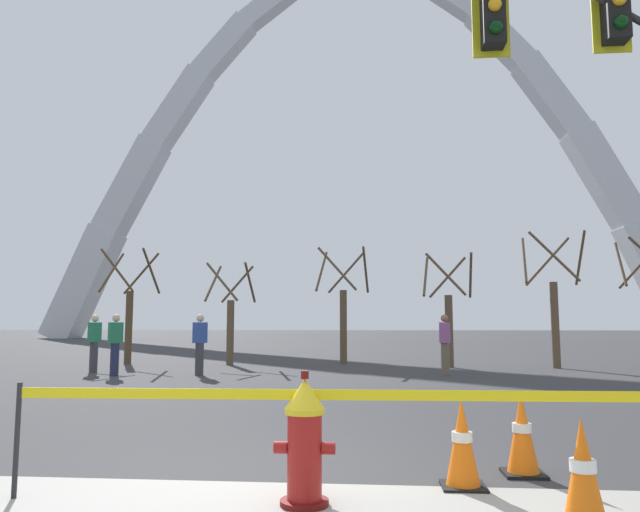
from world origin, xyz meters
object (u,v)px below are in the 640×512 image
(fire_hydrant, at_px, (305,442))
(monument_arch, at_px, (360,160))
(pedestrian_standing_center, at_px, (94,343))
(pedestrian_walking_right, at_px, (115,344))
(pedestrian_near_trees, at_px, (445,344))
(traffic_cone_mid_sidewalk, at_px, (583,474))
(traffic_cone_curb_edge, at_px, (522,434))
(pedestrian_walking_left, at_px, (200,344))
(traffic_cone_by_hydrant, at_px, (462,444))

(fire_hydrant, height_order, monument_arch, monument_arch)
(pedestrian_standing_center, distance_m, pedestrian_walking_right, 1.42)
(pedestrian_standing_center, xyz_separation_m, pedestrian_near_trees, (9.62, -0.00, 0.00))
(traffic_cone_mid_sidewalk, height_order, pedestrian_standing_center, pedestrian_standing_center)
(traffic_cone_curb_edge, bearing_deg, pedestrian_walking_right, 130.16)
(traffic_cone_mid_sidewalk, height_order, pedestrian_walking_right, pedestrian_walking_right)
(traffic_cone_mid_sidewalk, xyz_separation_m, pedestrian_near_trees, (0.53, 11.91, 0.46))
(traffic_cone_mid_sidewalk, xyz_separation_m, pedestrian_walking_left, (-5.91, 11.30, 0.46))
(fire_hydrant, bearing_deg, pedestrian_walking_right, 120.27)
(pedestrian_walking_left, bearing_deg, monument_arch, 84.80)
(fire_hydrant, relative_size, traffic_cone_by_hydrant, 1.36)
(fire_hydrant, height_order, traffic_cone_by_hydrant, fire_hydrant)
(monument_arch, distance_m, pedestrian_walking_right, 42.13)
(fire_hydrant, xyz_separation_m, traffic_cone_curb_edge, (1.85, 1.07, -0.11))
(traffic_cone_curb_edge, xyz_separation_m, pedestrian_walking_left, (-5.87, 9.86, 0.46))
(traffic_cone_mid_sidewalk, distance_m, monument_arch, 52.25)
(traffic_cone_by_hydrant, bearing_deg, pedestrian_walking_right, 126.61)
(fire_hydrant, bearing_deg, traffic_cone_mid_sidewalk, -11.02)
(fire_hydrant, height_order, traffic_cone_curb_edge, fire_hydrant)
(traffic_cone_curb_edge, height_order, pedestrian_standing_center, pedestrian_standing_center)
(traffic_cone_by_hydrant, distance_m, pedestrian_near_trees, 11.03)
(monument_arch, bearing_deg, fire_hydrant, -89.38)
(pedestrian_standing_center, height_order, pedestrian_walking_right, same)
(traffic_cone_curb_edge, xyz_separation_m, pedestrian_standing_center, (-9.05, 10.47, 0.46))
(pedestrian_walking_right, bearing_deg, pedestrian_standing_center, 136.71)
(traffic_cone_curb_edge, relative_size, pedestrian_near_trees, 0.46)
(pedestrian_walking_left, bearing_deg, pedestrian_standing_center, 169.04)
(traffic_cone_curb_edge, relative_size, pedestrian_walking_right, 0.46)
(fire_hydrant, bearing_deg, traffic_cone_curb_edge, 30.13)
(traffic_cone_curb_edge, bearing_deg, monument_arch, 92.82)
(pedestrian_walking_left, bearing_deg, traffic_cone_mid_sidewalk, -62.37)
(pedestrian_walking_right, bearing_deg, traffic_cone_mid_sidewalk, -53.61)
(pedestrian_standing_center, bearing_deg, fire_hydrant, -58.04)
(traffic_cone_curb_edge, bearing_deg, pedestrian_walking_left, 120.77)
(traffic_cone_curb_edge, bearing_deg, fire_hydrant, -149.87)
(monument_arch, bearing_deg, pedestrian_near_trees, -85.53)
(pedestrian_walking_left, distance_m, pedestrian_walking_right, 2.18)
(pedestrian_walking_left, height_order, pedestrian_walking_right, same)
(pedestrian_walking_left, xyz_separation_m, pedestrian_walking_right, (-2.15, -0.36, 0.00))
(traffic_cone_mid_sidewalk, distance_m, pedestrian_walking_right, 13.60)
(traffic_cone_by_hydrant, bearing_deg, pedestrian_near_trees, 83.90)
(pedestrian_standing_center, bearing_deg, traffic_cone_by_hydrant, -52.36)
(monument_arch, distance_m, pedestrian_walking_left, 41.56)
(pedestrian_near_trees, bearing_deg, pedestrian_walking_right, -173.56)
(traffic_cone_by_hydrant, bearing_deg, pedestrian_standing_center, 127.64)
(traffic_cone_mid_sidewalk, height_order, monument_arch, monument_arch)
(monument_arch, height_order, pedestrian_standing_center, monument_arch)
(pedestrian_walking_left, bearing_deg, traffic_cone_curb_edge, -59.23)
(pedestrian_walking_left, bearing_deg, fire_hydrant, -69.79)
(traffic_cone_by_hydrant, relative_size, pedestrian_near_trees, 0.46)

